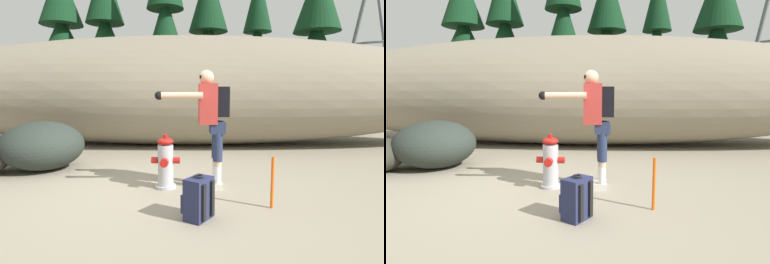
{
  "view_description": "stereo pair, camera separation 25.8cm",
  "coord_description": "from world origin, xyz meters",
  "views": [
    {
      "loc": [
        0.65,
        -3.93,
        1.29
      ],
      "look_at": [
        0.49,
        0.38,
        0.75
      ],
      "focal_mm": 27.76,
      "sensor_mm": 36.0,
      "label": 1
    },
    {
      "loc": [
        0.9,
        -3.91,
        1.29
      ],
      "look_at": [
        0.49,
        0.38,
        0.75
      ],
      "focal_mm": 27.76,
      "sensor_mm": 36.0,
      "label": 2
    }
  ],
  "objects": [
    {
      "name": "pine_tree_far_left",
      "position": [
        -5.8,
        9.87,
        3.99
      ],
      "size": [
        2.95,
        2.95,
        7.13
      ],
      "color": "#47331E",
      "rests_on": "ground_plane"
    },
    {
      "name": "pine_tree_right",
      "position": [
        0.88,
        9.57,
        3.55
      ],
      "size": [
        2.65,
        2.65,
        6.91
      ],
      "color": "#47331E",
      "rests_on": "ground_plane"
    },
    {
      "name": "pine_tree_center",
      "position": [
        -0.83,
        8.15,
        4.12
      ],
      "size": [
        2.26,
        2.26,
        7.63
      ],
      "color": "#47331E",
      "rests_on": "ground_plane"
    },
    {
      "name": "pine_tree_left",
      "position": [
        -3.69,
        9.57,
        3.94
      ],
      "size": [
        2.59,
        2.59,
        7.26
      ],
      "color": "#47331E",
      "rests_on": "ground_plane"
    },
    {
      "name": "dirt_embankment",
      "position": [
        0.0,
        3.85,
        1.39
      ],
      "size": [
        15.95,
        3.2,
        2.77
      ],
      "primitive_type": "ellipsoid",
      "color": "gray",
      "rests_on": "ground_plane"
    },
    {
      "name": "ground_plane",
      "position": [
        0.0,
        0.0,
        -0.02
      ],
      "size": [
        56.0,
        56.0,
        0.04
      ],
      "primitive_type": "cube",
      "color": "gray"
    },
    {
      "name": "fire_hydrant",
      "position": [
        0.14,
        0.07,
        0.35
      ],
      "size": [
        0.39,
        0.34,
        0.76
      ],
      "color": "#B2B2B7",
      "rests_on": "ground_plane"
    },
    {
      "name": "utility_worker",
      "position": [
        0.74,
        0.11,
        1.03
      ],
      "size": [
        0.99,
        0.57,
        1.62
      ],
      "rotation": [
        0.0,
        0.0,
        -3.08
      ],
      "color": "beige",
      "rests_on": "ground_plane"
    },
    {
      "name": "survey_stake",
      "position": [
        1.45,
        -0.62,
        0.3
      ],
      "size": [
        0.04,
        0.04,
        0.6
      ],
      "primitive_type": "cylinder",
      "color": "#E55914",
      "rests_on": "ground_plane"
    },
    {
      "name": "spare_backpack",
      "position": [
        0.61,
        -0.95,
        0.22
      ],
      "size": [
        0.36,
        0.36,
        0.47
      ],
      "rotation": [
        0.0,
        0.0,
        2.58
      ],
      "color": "#23284C",
      "rests_on": "ground_plane"
    },
    {
      "name": "pine_tree_ridge_end",
      "position": [
        4.82,
        7.46,
        3.15
      ],
      "size": [
        2.58,
        2.58,
        6.12
      ],
      "color": "#47331E",
      "rests_on": "ground_plane"
    },
    {
      "name": "pine_tree_far_right",
      "position": [
        3.07,
        9.8,
        3.6
      ],
      "size": [
        1.95,
        1.95,
        6.77
      ],
      "color": "#47331E",
      "rests_on": "ground_plane"
    },
    {
      "name": "boulder_large",
      "position": [
        -2.12,
        1.03,
        0.42
      ],
      "size": [
        1.74,
        1.72,
        0.84
      ],
      "primitive_type": "ellipsoid",
      "rotation": [
        0.0,
        0.0,
        5.05
      ],
      "color": "#29312B",
      "rests_on": "ground_plane"
    }
  ]
}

